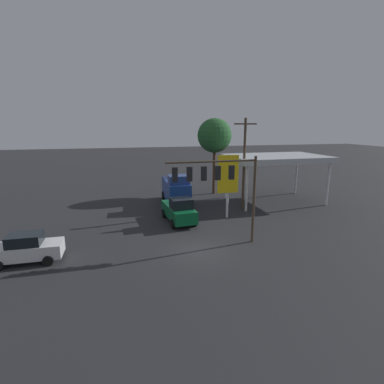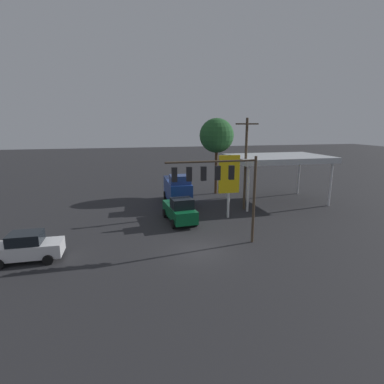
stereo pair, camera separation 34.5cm
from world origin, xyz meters
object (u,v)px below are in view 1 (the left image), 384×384
Objects in this scene: traffic_signal_assembly at (218,179)px; utility_pole at (244,162)px; price_sign at (228,176)px; pickup_parked at (179,210)px; street_tree at (215,136)px; delivery_truck at (176,189)px; sedan_waiting at (26,248)px.

utility_pole is at bearing -124.13° from traffic_signal_assembly.
price_sign reaches higher than pickup_parked.
street_tree is at bearing -101.24° from price_sign.
price_sign is 10.90m from street_tree.
utility_pole is 1.37× the size of delivery_truck.
traffic_signal_assembly is 17.37m from street_tree.
delivery_truck is (-0.98, -6.41, 0.58)m from pickup_parked.
sedan_waiting is 24.98m from street_tree.
traffic_signal_assembly is 0.70× the size of street_tree.
traffic_signal_assembly reaches higher than sedan_waiting.
sedan_waiting is at bearing -68.10° from pickup_parked.
sedan_waiting is at bearing -1.74° from traffic_signal_assembly.
price_sign reaches higher than sedan_waiting.
pickup_parked is (1.59, -5.99, -3.89)m from traffic_signal_assembly.
sedan_waiting is (16.04, 5.84, -3.08)m from price_sign.
pickup_parked is 0.56× the size of street_tree.
price_sign is at bearing 33.52° from delivery_truck.
sedan_waiting is 0.64× the size of delivery_truck.
pickup_parked is at bearing 56.91° from street_tree.
pickup_parked is at bearing -75.17° from traffic_signal_assembly.
street_tree is at bearing -85.40° from utility_pole.
street_tree reaches higher than delivery_truck.
sedan_waiting is (18.69, 8.21, -4.04)m from utility_pole.
traffic_signal_assembly reaches higher than delivery_truck.
traffic_signal_assembly is 12.84m from delivery_truck.
pickup_parked is at bearing -153.04° from sedan_waiting.
sedan_waiting is (12.86, -0.39, -4.05)m from traffic_signal_assembly.
utility_pole is at bearing 94.60° from street_tree.
street_tree reaches higher than traffic_signal_assembly.
price_sign is 17.34m from sedan_waiting.
price_sign is (2.65, 2.37, -0.96)m from utility_pole.
street_tree is at bearing -137.89° from sedan_waiting.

